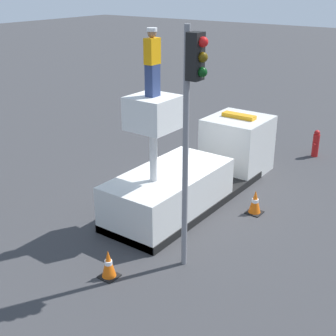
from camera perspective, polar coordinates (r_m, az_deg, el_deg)
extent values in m
plane|color=#38383A|center=(15.21, 2.50, -4.12)|extent=(120.00, 120.00, 0.00)
cube|color=black|center=(15.15, 2.50, -3.72)|extent=(6.40, 2.11, 0.24)
cube|color=silver|center=(14.11, 0.12, -3.14)|extent=(4.25, 2.05, 1.40)
cube|color=silver|center=(17.37, 8.43, 2.78)|extent=(2.15, 2.05, 2.07)
cube|color=black|center=(18.16, 10.13, 4.92)|extent=(0.03, 1.74, 0.83)
cube|color=orange|center=(17.04, 8.64, 6.30)|extent=(0.36, 1.23, 0.14)
cylinder|color=silver|center=(12.98, -1.78, 1.79)|extent=(0.22, 0.22, 1.63)
cube|color=white|center=(12.62, -1.85, 6.75)|extent=(1.20, 1.20, 0.90)
cube|color=navy|center=(12.42, -1.89, 10.62)|extent=(0.34, 0.26, 0.84)
cube|color=#F29E0C|center=(12.29, -1.94, 14.05)|extent=(0.40, 0.26, 0.66)
sphere|color=#9E704C|center=(12.23, -1.97, 16.12)|extent=(0.23, 0.23, 0.23)
cylinder|color=white|center=(12.23, -1.97, 16.52)|extent=(0.26, 0.26, 0.09)
cylinder|color=gray|center=(10.80, 2.14, 1.52)|extent=(0.14, 0.14, 5.85)
cube|color=black|center=(10.11, 3.34, 13.42)|extent=(0.34, 0.28, 1.00)
sphere|color=red|center=(9.97, 4.30, 15.07)|extent=(0.22, 0.22, 0.22)
sphere|color=#503C07|center=(10.01, 4.25, 13.31)|extent=(0.22, 0.22, 0.22)
sphere|color=#083710|center=(10.06, 4.20, 11.57)|extent=(0.22, 0.22, 0.22)
cylinder|color=red|center=(19.80, 17.55, 2.65)|extent=(0.26, 0.26, 0.93)
sphere|color=red|center=(19.64, 17.73, 4.11)|extent=(0.22, 0.22, 0.22)
cylinder|color=red|center=(19.59, 17.39, 2.76)|extent=(0.12, 0.11, 0.11)
cylinder|color=red|center=(19.94, 17.76, 3.05)|extent=(0.12, 0.11, 0.11)
cube|color=black|center=(11.73, -7.18, -12.95)|extent=(0.44, 0.44, 0.03)
cone|color=orange|center=(11.53, -7.27, -11.51)|extent=(0.36, 0.36, 0.74)
cylinder|color=white|center=(11.51, -7.28, -11.35)|extent=(0.19, 0.19, 0.10)
cube|color=black|center=(14.73, 10.47, -5.35)|extent=(0.47, 0.47, 0.03)
cone|color=orange|center=(14.57, 10.57, -4.07)|extent=(0.39, 0.39, 0.76)
cylinder|color=white|center=(14.55, 10.58, -3.94)|extent=(0.20, 0.20, 0.11)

